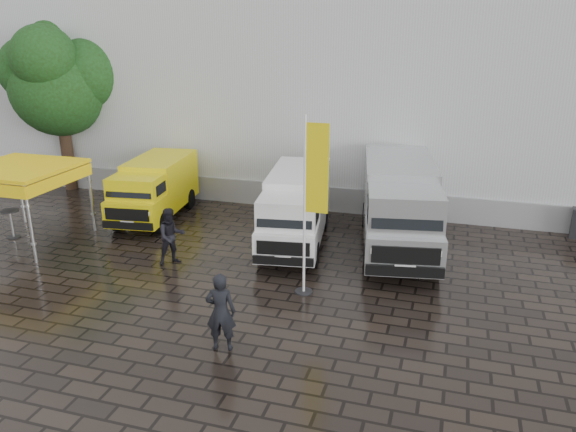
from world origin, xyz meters
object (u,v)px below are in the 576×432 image
van_white (296,210)px  flagpole (311,198)px  canopy_tent (18,171)px  cocktail_table (12,224)px  van_yellow (155,190)px  person_tent (171,236)px  van_silver (399,208)px  person_front (221,312)px

van_white → flagpole: flagpole is taller
canopy_tent → cocktail_table: bearing=170.7°
van_white → canopy_tent: bearing=-173.3°
van_yellow → van_white: 5.98m
cocktail_table → person_tent: bearing=-3.5°
van_silver → canopy_tent: van_silver is taller
flagpole → person_tent: size_ratio=2.76×
cocktail_table → van_silver: bearing=12.5°
van_yellow → person_tent: (2.68, -3.72, -0.22)m
person_front → van_silver: bearing=-124.7°
van_yellow → flagpole: size_ratio=0.98×
van_silver → flagpole: size_ratio=1.33×
van_white → person_tent: 4.21m
van_white → canopy_tent: size_ratio=1.69×
person_tent → van_silver: bearing=-18.6°
cocktail_table → van_white: bearing=13.4°
flagpole → cocktail_table: (-11.07, 1.17, -2.26)m
van_yellow → cocktail_table: size_ratio=4.82×
person_tent → van_white: bearing=-5.2°
cocktail_table → person_tent: (6.43, -0.40, 0.40)m
van_silver → van_yellow: bearing=167.4°
van_yellow → flagpole: bearing=-38.6°
van_white → person_tent: size_ratio=3.08×
cocktail_table → person_front: size_ratio=0.53×
van_yellow → person_tent: size_ratio=2.69×
van_yellow → van_white: van_white is taller
van_white → van_silver: (3.34, 0.58, 0.23)m
van_white → person_front: (0.20, -6.79, -0.25)m
flagpole → van_silver: bearing=64.7°
van_white → van_silver: van_silver is taller
van_silver → canopy_tent: size_ratio=2.02×
van_silver → cocktail_table: van_silver is taller
flagpole → person_front: 3.98m
van_white → person_front: van_white is taller
van_white → person_tent: bearing=-148.6°
canopy_tent → flagpole: bearing=-5.8°
person_tent → flagpole: bearing=-54.6°
person_tent → canopy_tent: bearing=132.1°
van_yellow → person_front: size_ratio=2.57×
canopy_tent → cocktail_table: (-0.75, 0.12, -1.99)m
van_yellow → canopy_tent: (-3.00, -3.44, 1.37)m
van_yellow → canopy_tent: bearing=-138.2°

